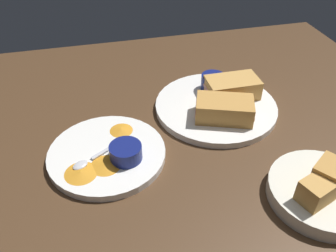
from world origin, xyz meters
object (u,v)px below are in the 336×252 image
(ramekin_dark_sauce, at_px, (213,82))
(ramekin_light_gravy, at_px, (126,152))
(spoon_by_gravy_ramekin, at_px, (86,162))
(spoon_by_dark_ramekin, at_px, (222,98))
(sandwich_half_near, at_px, (224,109))
(bread_basket_rear, at_px, (322,190))
(plate_sandwich_main, at_px, (216,107))
(sandwich_half_far, at_px, (232,88))
(plate_chips_companion, at_px, (107,154))

(ramekin_dark_sauce, distance_m, ramekin_light_gravy, 0.33)
(spoon_by_gravy_ramekin, bearing_deg, spoon_by_dark_ramekin, -156.52)
(sandwich_half_near, relative_size, ramekin_dark_sauce, 2.44)
(spoon_by_gravy_ramekin, height_order, bread_basket_rear, bread_basket_rear)
(bread_basket_rear, bearing_deg, sandwich_half_near, -70.37)
(plate_sandwich_main, distance_m, spoon_by_gravy_ramekin, 0.35)
(sandwich_half_far, height_order, ramekin_dark_sauce, sandwich_half_far)
(sandwich_half_far, xyz_separation_m, ramekin_light_gravy, (0.30, 0.17, -0.01))
(plate_chips_companion, xyz_separation_m, spoon_by_gravy_ramekin, (0.04, 0.03, 0.01))
(plate_sandwich_main, bearing_deg, bread_basket_rear, 105.92)
(spoon_by_dark_ramekin, xyz_separation_m, ramekin_light_gravy, (0.27, 0.16, 0.01))
(sandwich_half_near, relative_size, sandwich_half_far, 1.12)
(sandwich_half_near, height_order, ramekin_light_gravy, sandwich_half_near)
(ramekin_dark_sauce, distance_m, spoon_by_dark_ramekin, 0.05)
(spoon_by_dark_ramekin, height_order, spoon_by_gravy_ramekin, same)
(plate_chips_companion, distance_m, ramekin_light_gravy, 0.05)
(ramekin_dark_sauce, height_order, spoon_by_gravy_ramekin, ramekin_dark_sauce)
(plate_sandwich_main, relative_size, ramekin_dark_sauce, 4.93)
(sandwich_half_near, bearing_deg, plate_chips_companion, 10.50)
(spoon_by_dark_ramekin, relative_size, plate_chips_companion, 0.40)
(plate_sandwich_main, distance_m, sandwich_half_far, 0.07)
(spoon_by_dark_ramekin, bearing_deg, plate_sandwich_main, 35.08)
(sandwich_half_far, distance_m, plate_chips_companion, 0.36)
(sandwich_half_near, height_order, spoon_by_dark_ramekin, sandwich_half_near)
(sandwich_half_far, distance_m, ramekin_light_gravy, 0.34)
(ramekin_dark_sauce, relative_size, bread_basket_rear, 0.31)
(spoon_by_dark_ramekin, xyz_separation_m, spoon_by_gravy_ramekin, (0.35, 0.15, 0.00))
(spoon_by_dark_ramekin, relative_size, ramekin_light_gravy, 1.50)
(ramekin_dark_sauce, height_order, spoon_by_dark_ramekin, ramekin_dark_sauce)
(plate_sandwich_main, relative_size, bread_basket_rear, 1.51)
(plate_chips_companion, height_order, ramekin_light_gravy, ramekin_light_gravy)
(sandwich_half_near, distance_m, spoon_by_gravy_ramekin, 0.33)
(sandwich_half_far, bearing_deg, sandwich_half_near, 57.64)
(ramekin_dark_sauce, relative_size, plate_chips_companion, 0.25)
(plate_chips_companion, xyz_separation_m, ramekin_light_gravy, (-0.04, 0.03, 0.03))
(ramekin_light_gravy, bearing_deg, sandwich_half_far, -150.65)
(plate_sandwich_main, relative_size, sandwich_half_near, 2.02)
(spoon_by_dark_ramekin, distance_m, spoon_by_gravy_ramekin, 0.38)
(sandwich_half_near, relative_size, spoon_by_dark_ramekin, 1.49)
(plate_chips_companion, bearing_deg, bread_basket_rear, 150.81)
(ramekin_light_gravy, height_order, spoon_by_gravy_ramekin, ramekin_light_gravy)
(plate_sandwich_main, bearing_deg, sandwich_half_far, -152.36)
(plate_chips_companion, bearing_deg, plate_sandwich_main, -158.90)
(sandwich_half_far, relative_size, ramekin_light_gravy, 2.01)
(sandwich_half_near, bearing_deg, bread_basket_rear, 109.63)
(plate_sandwich_main, height_order, ramekin_light_gravy, ramekin_light_gravy)
(ramekin_dark_sauce, height_order, plate_chips_companion, ramekin_dark_sauce)
(bread_basket_rear, bearing_deg, plate_chips_companion, -29.19)
(sandwich_half_near, relative_size, spoon_by_gravy_ramekin, 1.62)
(sandwich_half_far, relative_size, ramekin_dark_sauce, 2.19)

